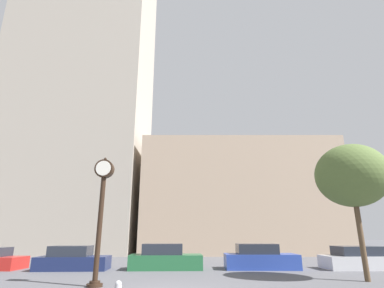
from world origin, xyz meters
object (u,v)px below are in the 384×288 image
(car_silver, at_px, (364,259))
(car_navy, at_px, (74,260))
(street_clock, at_px, (103,204))
(car_blue, at_px, (261,258))
(car_green, at_px, (167,258))
(bare_tree, at_px, (353,175))

(car_silver, bearing_deg, car_navy, 179.03)
(street_clock, bearing_deg, car_blue, 38.10)
(car_green, height_order, car_blue, car_green)
(car_green, distance_m, car_silver, 11.72)
(street_clock, xyz_separation_m, car_navy, (-3.12, 5.75, -2.66))
(car_green, relative_size, car_silver, 0.91)
(car_blue, xyz_separation_m, car_silver, (6.07, -0.06, -0.06))
(car_silver, bearing_deg, car_blue, 177.15)
(car_navy, height_order, car_silver, car_navy)
(car_navy, xyz_separation_m, car_silver, (17.10, 0.39, -0.01))
(car_navy, xyz_separation_m, car_green, (5.37, 0.27, 0.05))
(car_blue, bearing_deg, bare_tree, -52.32)
(car_silver, bearing_deg, bare_tree, -119.12)
(car_navy, xyz_separation_m, bare_tree, (14.68, -4.39, 4.14))
(street_clock, bearing_deg, car_silver, 23.72)
(car_green, bearing_deg, bare_tree, -29.21)
(street_clock, xyz_separation_m, car_blue, (7.91, 6.20, -2.62))
(car_blue, bearing_deg, car_green, -177.52)
(car_blue, distance_m, car_silver, 6.07)
(car_blue, bearing_deg, car_silver, 0.12)
(street_clock, relative_size, car_blue, 1.22)
(street_clock, distance_m, car_blue, 10.39)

